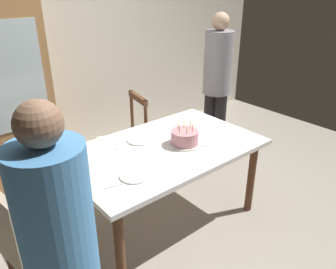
# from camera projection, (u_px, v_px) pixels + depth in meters

# --- Properties ---
(ground) EXTENTS (6.40, 6.40, 0.00)m
(ground) POSITION_uv_depth(u_px,v_px,m) (164.00, 219.00, 3.14)
(ground) COLOR #9E9384
(back_wall) EXTENTS (6.40, 0.10, 2.60)m
(back_wall) POSITION_uv_depth(u_px,v_px,m) (62.00, 50.00, 3.87)
(back_wall) COLOR silver
(back_wall) RESTS_ON ground
(dining_table) EXTENTS (1.64, 1.02, 0.76)m
(dining_table) POSITION_uv_depth(u_px,v_px,m) (164.00, 156.00, 2.86)
(dining_table) COLOR white
(dining_table) RESTS_ON ground
(birthday_cake) EXTENTS (0.28, 0.28, 0.19)m
(birthday_cake) POSITION_uv_depth(u_px,v_px,m) (185.00, 138.00, 2.84)
(birthday_cake) COLOR silver
(birthday_cake) RESTS_ON dining_table
(plate_near_celebrant) EXTENTS (0.22, 0.22, 0.01)m
(plate_near_celebrant) POSITION_uv_depth(u_px,v_px,m) (135.00, 176.00, 2.39)
(plate_near_celebrant) COLOR white
(plate_near_celebrant) RESTS_ON dining_table
(plate_far_side) EXTENTS (0.22, 0.22, 0.01)m
(plate_far_side) POSITION_uv_depth(u_px,v_px,m) (140.00, 140.00, 2.93)
(plate_far_side) COLOR white
(plate_far_side) RESTS_ON dining_table
(fork_near_celebrant) EXTENTS (0.18, 0.05, 0.01)m
(fork_near_celebrant) POSITION_uv_depth(u_px,v_px,m) (117.00, 185.00, 2.29)
(fork_near_celebrant) COLOR silver
(fork_near_celebrant) RESTS_ON dining_table
(fork_far_side) EXTENTS (0.18, 0.05, 0.01)m
(fork_far_side) POSITION_uv_depth(u_px,v_px,m) (125.00, 146.00, 2.83)
(fork_far_side) COLOR silver
(fork_far_side) RESTS_ON dining_table
(fork_near_guest) EXTENTS (0.18, 0.04, 0.01)m
(fork_near_guest) POSITION_uv_depth(u_px,v_px,m) (210.00, 144.00, 2.86)
(fork_near_guest) COLOR silver
(fork_near_guest) RESTS_ON dining_table
(chair_spindle_back) EXTENTS (0.52, 0.52, 0.95)m
(chair_spindle_back) POSITION_uv_depth(u_px,v_px,m) (125.00, 141.00, 3.60)
(chair_spindle_back) COLOR beige
(chair_spindle_back) RESTS_ON ground
(chair_upholstered) EXTENTS (0.50, 0.50, 0.95)m
(chair_upholstered) POSITION_uv_depth(u_px,v_px,m) (27.00, 240.00, 2.14)
(chair_upholstered) COLOR tan
(chair_upholstered) RESTS_ON ground
(person_celebrant) EXTENTS (0.32, 0.32, 1.66)m
(person_celebrant) POSITION_uv_depth(u_px,v_px,m) (61.00, 253.00, 1.48)
(person_celebrant) COLOR #262328
(person_celebrant) RESTS_ON ground
(person_guest) EXTENTS (0.32, 0.32, 1.73)m
(person_guest) POSITION_uv_depth(u_px,v_px,m) (217.00, 80.00, 3.83)
(person_guest) COLOR #262328
(person_guest) RESTS_ON ground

